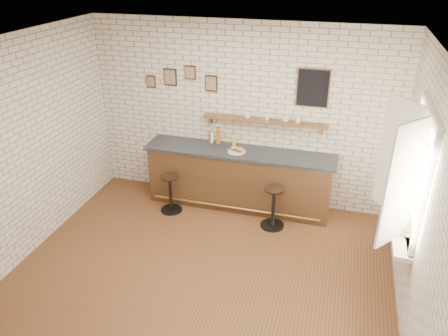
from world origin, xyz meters
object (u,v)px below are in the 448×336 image
at_px(bitters_bottle_amber, 218,137).
at_px(shelf_cup_c, 285,119).
at_px(bitters_bottle_brown, 210,138).
at_px(condiment_bottle_yellow, 234,141).
at_px(bar_stool_right, 273,206).
at_px(bitters_bottle_white, 212,137).
at_px(sandwich_plate, 237,152).
at_px(shelf_cup_b, 267,118).
at_px(bar_stool_left, 170,192).
at_px(shelf_cup_d, 298,121).
at_px(book_lower, 398,229).
at_px(bar_counter, 239,178).
at_px(ciabatta_sandwich, 237,149).
at_px(shelf_cup_a, 247,116).
at_px(book_upper, 399,227).

bearing_deg(bitters_bottle_amber, shelf_cup_c, 0.65).
distance_m(bitters_bottle_brown, condiment_bottle_yellow, 0.41).
bearing_deg(condiment_bottle_yellow, bitters_bottle_amber, 180.00).
bearing_deg(bitters_bottle_brown, bar_stool_right, -28.95).
bearing_deg(bitters_bottle_white, bitters_bottle_brown, 180.00).
xyz_separation_m(sandwich_plate, bitters_bottle_white, (-0.49, 0.25, 0.09)).
relative_size(bar_stool_right, shelf_cup_c, 6.35).
height_order(bitters_bottle_amber, shelf_cup_b, shelf_cup_b).
bearing_deg(bar_stool_right, bar_stool_left, -179.84).
distance_m(shelf_cup_d, book_lower, 2.33).
distance_m(bitters_bottle_amber, shelf_cup_b, 0.91).
bearing_deg(bitters_bottle_amber, bar_stool_left, -132.67).
bearing_deg(bar_stool_left, bar_counter, 25.33).
height_order(ciabatta_sandwich, shelf_cup_c, shelf_cup_c).
distance_m(sandwich_plate, shelf_cup_a, 0.60).
bearing_deg(condiment_bottle_yellow, shelf_cup_a, 3.32).
bearing_deg(shelf_cup_d, book_upper, -82.87).
distance_m(bar_stool_right, book_upper, 2.04).
distance_m(shelf_cup_c, book_lower, 2.46).
relative_size(bar_counter, book_upper, 15.59).
bearing_deg(sandwich_plate, shelf_cup_b, 31.22).
relative_size(bar_stool_right, shelf_cup_a, 6.05).
xyz_separation_m(sandwich_plate, bitters_bottle_amber, (-0.38, 0.25, 0.11)).
bearing_deg(bitters_bottle_amber, bitters_bottle_brown, -180.00).
bearing_deg(shelf_cup_c, bar_counter, 110.06).
xyz_separation_m(bitters_bottle_white, shelf_cup_a, (0.60, 0.01, 0.44)).
relative_size(bitters_bottle_white, book_upper, 1.19).
height_order(bitters_bottle_white, shelf_cup_c, shelf_cup_c).
xyz_separation_m(bitters_bottle_amber, book_upper, (2.74, -1.69, -0.17)).
bearing_deg(shelf_cup_a, book_upper, -56.90).
distance_m(bitters_bottle_brown, bar_stool_left, 1.12).
distance_m(bar_counter, shelf_cup_b, 1.13).
xyz_separation_m(bar_stool_right, book_upper, (1.66, -1.02, 0.59)).
bearing_deg(bar_stool_left, bar_stool_right, 0.16).
distance_m(sandwich_plate, ciabatta_sandwich, 0.05).
xyz_separation_m(condiment_bottle_yellow, book_lower, (2.47, -1.71, -0.15)).
relative_size(bar_counter, shelf_cup_c, 28.61).
xyz_separation_m(bar_stool_right, shelf_cup_c, (0.01, 0.69, 1.17)).
bearing_deg(bar_counter, bar_stool_right, -35.87).
height_order(bar_counter, shelf_cup_c, shelf_cup_c).
distance_m(condiment_bottle_yellow, shelf_cup_b, 0.70).
distance_m(ciabatta_sandwich, shelf_cup_c, 0.89).
distance_m(sandwich_plate, book_upper, 2.77).
bearing_deg(shelf_cup_a, bar_counter, -129.91).
xyz_separation_m(bitters_bottle_amber, shelf_cup_d, (1.29, 0.01, 0.42)).
distance_m(bar_stool_right, shelf_cup_d, 1.38).
xyz_separation_m(shelf_cup_d, book_lower, (1.45, -1.72, -0.60)).
relative_size(bar_stool_left, book_upper, 3.28).
distance_m(bitters_bottle_brown, book_lower, 3.35).
bearing_deg(bitters_bottle_white, condiment_bottle_yellow, -0.00).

